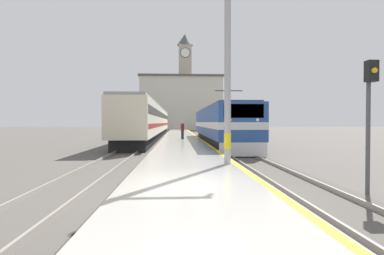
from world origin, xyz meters
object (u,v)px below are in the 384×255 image
locomotive_train (219,126)px  catenary_mast (229,67)px  passenger_train (152,122)px  signal_post (370,105)px  clock_tower (185,79)px  person_on_platform (182,130)px

locomotive_train → catenary_mast: size_ratio=2.61×
passenger_train → catenary_mast: (5.35, -28.40, 2.06)m
locomotive_train → catenary_mast: catenary_mast is taller
locomotive_train → signal_post: 18.66m
catenary_mast → clock_tower: (0.29, 72.33, 9.89)m
person_on_platform → clock_tower: bearing=88.1°
clock_tower → passenger_train: bearing=-97.3°
signal_post → person_on_platform: bearing=103.3°
clock_tower → signal_post: clock_tower is taller
passenger_train → locomotive_train: bearing=-61.5°
locomotive_train → clock_tower: size_ratio=0.75×
passenger_train → person_on_platform: size_ratio=24.48×
locomotive_train → person_on_platform: bearing=144.9°
catenary_mast → person_on_platform: (-1.48, 17.58, -2.90)m
clock_tower → catenary_mast: bearing=-90.2°
person_on_platform → signal_post: bearing=-76.7°
person_on_platform → signal_post: 21.48m
catenary_mast → signal_post: 5.05m
person_on_platform → locomotive_train: bearing=-35.1°
catenary_mast → locomotive_train: bearing=83.3°
locomotive_train → signal_post: size_ratio=5.25×
locomotive_train → clock_tower: (-1.50, 57.06, 12.35)m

